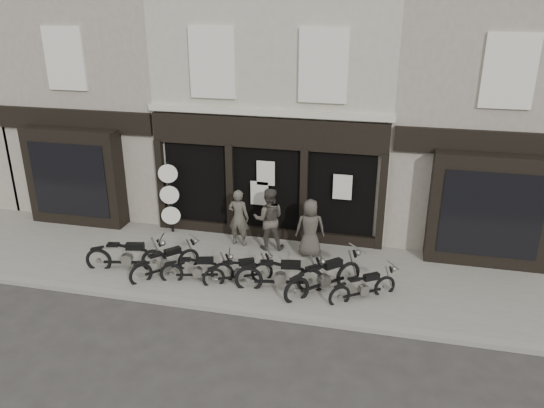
% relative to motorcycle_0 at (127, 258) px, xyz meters
% --- Properties ---
extents(ground_plane, '(90.00, 90.00, 0.00)m').
position_rel_motorcycle_0_xyz_m(ground_plane, '(3.25, 0.02, -0.43)').
color(ground_plane, '#2D2B28').
rests_on(ground_plane, ground).
extents(pavement, '(30.00, 4.20, 0.12)m').
position_rel_motorcycle_0_xyz_m(pavement, '(3.25, 0.92, -0.37)').
color(pavement, slate).
rests_on(pavement, ground_plane).
extents(kerb, '(30.00, 0.25, 0.13)m').
position_rel_motorcycle_0_xyz_m(kerb, '(3.25, -1.23, -0.37)').
color(kerb, gray).
rests_on(kerb, ground_plane).
extents(central_building, '(7.30, 6.22, 8.34)m').
position_rel_motorcycle_0_xyz_m(central_building, '(3.25, 5.97, 3.65)').
color(central_building, '#B3AE9A').
rests_on(central_building, ground).
extents(neighbour_left, '(5.60, 6.73, 8.34)m').
position_rel_motorcycle_0_xyz_m(neighbour_left, '(-3.10, 5.91, 3.61)').
color(neighbour_left, gray).
rests_on(neighbour_left, ground).
extents(neighbour_right, '(5.60, 6.73, 8.34)m').
position_rel_motorcycle_0_xyz_m(neighbour_right, '(9.60, 5.91, 3.61)').
color(neighbour_right, gray).
rests_on(neighbour_right, ground).
extents(motorcycle_0, '(2.25, 0.78, 1.09)m').
position_rel_motorcycle_0_xyz_m(motorcycle_0, '(0.00, 0.00, 0.00)').
color(motorcycle_0, black).
rests_on(motorcycle_0, ground).
extents(motorcycle_1, '(1.52, 1.72, 0.99)m').
position_rel_motorcycle_0_xyz_m(motorcycle_1, '(1.16, -0.02, -0.04)').
color(motorcycle_1, black).
rests_on(motorcycle_1, ground).
extents(motorcycle_2, '(1.93, 0.78, 0.94)m').
position_rel_motorcycle_0_xyz_m(motorcycle_2, '(2.12, -0.15, -0.06)').
color(motorcycle_2, black).
rests_on(motorcycle_2, ground).
extents(motorcycle_3, '(1.75, 1.08, 0.91)m').
position_rel_motorcycle_0_xyz_m(motorcycle_3, '(3.20, 0.03, -0.07)').
color(motorcycle_3, black).
rests_on(motorcycle_3, ground).
extents(motorcycle_4, '(2.32, 0.75, 1.12)m').
position_rel_motorcycle_0_xyz_m(motorcycle_4, '(4.36, -0.09, 0.01)').
color(motorcycle_4, black).
rests_on(motorcycle_4, ground).
extents(motorcycle_5, '(1.88, 1.81, 1.12)m').
position_rel_motorcycle_0_xyz_m(motorcycle_5, '(5.46, 0.05, 0.01)').
color(motorcycle_5, black).
rests_on(motorcycle_5, ground).
extents(motorcycle_6, '(1.66, 1.27, 0.91)m').
position_rel_motorcycle_0_xyz_m(motorcycle_6, '(6.46, -0.04, -0.07)').
color(motorcycle_6, black).
rests_on(motorcycle_6, ground).
extents(man_left, '(0.67, 0.46, 1.76)m').
position_rel_motorcycle_0_xyz_m(man_left, '(2.56, 2.20, 0.57)').
color(man_left, '#47433A').
rests_on(man_left, pavement).
extents(man_centre, '(1.05, 0.90, 1.89)m').
position_rel_motorcycle_0_xyz_m(man_centre, '(3.50, 2.16, 0.63)').
color(man_centre, '#423D35').
rests_on(man_centre, pavement).
extents(man_right, '(0.93, 0.70, 1.72)m').
position_rel_motorcycle_0_xyz_m(man_right, '(4.76, 1.97, 0.55)').
color(man_right, '#3C3832').
rests_on(man_right, pavement).
extents(advert_sign_post, '(0.59, 0.39, 2.47)m').
position_rel_motorcycle_0_xyz_m(advert_sign_post, '(0.21, 2.58, 0.77)').
color(advert_sign_post, black).
rests_on(advert_sign_post, ground).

